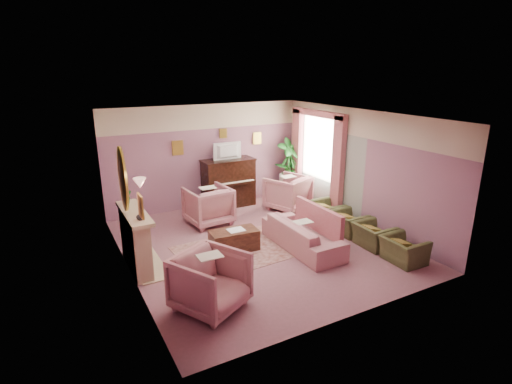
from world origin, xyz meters
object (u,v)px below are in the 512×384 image
floral_armchair_right (288,191)px  side_table (288,186)px  television (229,150)px  olive_chair_d (326,209)px  piano (229,183)px  sofa (303,229)px  olive_chair_c (348,219)px  olive_chair_a (404,246)px  olive_chair_b (374,232)px  coffee_table (234,240)px  floral_armchair_front (210,279)px  floral_armchair_left (208,203)px

floral_armchair_right → side_table: bearing=57.0°
television → olive_chair_d: television is taller
piano → sofa: (0.23, -3.26, -0.23)m
olive_chair_c → sofa: bearing=-173.9°
olive_chair_a → olive_chair_b: (0.00, 0.82, 0.00)m
piano → coffee_table: piano is taller
sofa → television: bearing=94.2°
coffee_table → olive_chair_d: bearing=7.9°
olive_chair_c → piano: bearing=117.6°
coffee_table → floral_armchair_right: (2.40, 1.65, 0.29)m
piano → coffee_table: (-1.10, -2.67, -0.43)m
television → olive_chair_a: 5.13m
piano → sofa: bearing=-85.9°
piano → floral_armchair_front: 5.01m
floral_armchair_left → side_table: 3.02m
floral_armchair_right → floral_armchair_front: (-3.64, -3.40, 0.00)m
coffee_table → sofa: bearing=-23.8°
piano → sofa: piano is taller
sofa → side_table: bearing=62.3°
piano → olive_chair_b: (1.63, -3.93, -0.31)m
television → side_table: (1.89, -0.06, -1.25)m
television → coffee_table: television is taller
piano → olive_chair_c: piano is taller
side_table → floral_armchair_front: bearing=-134.4°
olive_chair_c → olive_chair_d: (0.00, 0.82, 0.00)m
piano → olive_chair_c: size_ratio=1.76×
olive_chair_d → television: bearing=125.9°
coffee_table → sofa: 1.48m
piano → floral_armchair_left: piano is taller
television → olive_chair_b: bearing=-67.3°
sofa → olive_chair_d: size_ratio=2.64×
floral_armchair_right → side_table: floral_armchair_right is taller
sofa → floral_armchair_left: size_ratio=2.02×
television → floral_armchair_front: television is taller
olive_chair_c → olive_chair_d: same height
sofa → floral_armchair_right: size_ratio=2.02×
piano → olive_chair_d: bearing=-54.7°
floral_armchair_left → olive_chair_a: (2.62, -3.78, -0.18)m
piano → olive_chair_c: bearing=-62.4°
piano → olive_chair_d: size_ratio=1.76×
olive_chair_c → floral_armchair_front: bearing=-161.7°
olive_chair_d → side_table: size_ratio=1.14×
sofa → coffee_table: bearing=156.2°
olive_chair_b → olive_chair_d: 1.64m
olive_chair_a → olive_chair_c: same height
olive_chair_d → floral_armchair_front: bearing=-151.7°
coffee_table → floral_armchair_front: (-1.24, -1.75, 0.29)m
coffee_table → floral_armchair_left: 1.72m
olive_chair_a → sofa: bearing=133.0°
television → olive_chair_c: 3.69m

